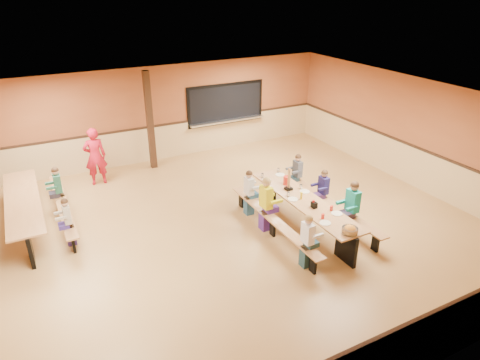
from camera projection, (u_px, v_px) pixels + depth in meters
ground at (219, 231)px, 10.01m from camera, size 12.00×12.00×0.00m
room_envelope at (218, 205)px, 9.71m from camera, size 12.04×10.04×3.02m
kitchen_pass_through at (226, 106)px, 14.45m from camera, size 2.78×0.28×1.38m
structural_post at (150, 121)px, 12.82m from camera, size 0.18×0.18×3.00m
cafeteria_table_main at (303, 207)px, 9.98m from camera, size 1.91×3.70×0.74m
cafeteria_table_second at (24, 208)px, 9.95m from camera, size 1.91×3.70×0.74m
seated_child_white_left at (307, 241)px, 8.56m from camera, size 0.35×0.29×1.17m
seated_adult_yellow at (266, 204)px, 9.84m from camera, size 0.42×0.34×1.31m
seated_child_grey_left at (249, 193)px, 10.53m from camera, size 0.35×0.28×1.16m
seated_child_teal_right at (352, 208)px, 9.69m from camera, size 0.41×0.33×1.29m
seated_child_navy_right at (323, 192)px, 10.57m from camera, size 0.35×0.28×1.16m
seated_child_char_right at (297, 175)px, 11.48m from camera, size 0.35×0.28×1.17m
seated_child_green_sec at (59, 190)px, 10.63m from camera, size 0.36×0.30×1.20m
seated_child_tan_sec at (68, 222)px, 9.30m from camera, size 0.32×0.26×1.11m
standing_woman at (95, 156)px, 12.02m from camera, size 0.63×0.42×1.68m
punch_pitcher at (286, 180)px, 10.55m from camera, size 0.16×0.16×0.22m
chip_bowl at (350, 230)px, 8.53m from camera, size 0.32×0.32×0.15m
napkin_dispenser at (314, 205)px, 9.50m from camera, size 0.10×0.14×0.13m
condiment_mustard at (301, 196)px, 9.86m from camera, size 0.06×0.06×0.17m
condiment_ketchup at (313, 204)px, 9.50m from camera, size 0.06×0.06×0.17m
table_paddle at (289, 185)px, 10.28m from camera, size 0.16×0.16×0.56m
place_settings at (304, 197)px, 9.86m from camera, size 0.65×3.30×0.11m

